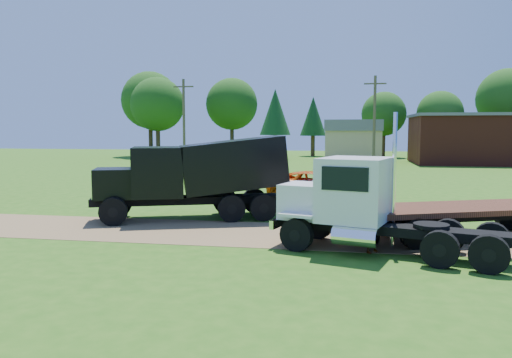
% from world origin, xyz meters
% --- Properties ---
extents(ground, '(140.00, 140.00, 0.00)m').
position_xyz_m(ground, '(0.00, 0.00, 0.00)').
color(ground, '#275A13').
rests_on(ground, ground).
extents(dirt_track, '(120.00, 4.20, 0.01)m').
position_xyz_m(dirt_track, '(0.00, 0.00, 0.01)').
color(dirt_track, olive).
rests_on(dirt_track, ground).
extents(white_semi_tractor, '(6.97, 3.99, 4.12)m').
position_xyz_m(white_semi_tractor, '(3.47, -1.77, 1.41)').
color(white_semi_tractor, black).
rests_on(white_semi_tractor, ground).
extents(black_dump_truck, '(7.88, 4.73, 3.37)m').
position_xyz_m(black_dump_truck, '(-2.74, 2.58, 1.86)').
color(black_dump_truck, black).
rests_on(black_dump_truck, ground).
extents(orange_pickup, '(5.24, 2.61, 1.43)m').
position_xyz_m(orange_pickup, '(1.60, 9.40, 0.71)').
color(orange_pickup, '#E1550A').
rests_on(orange_pickup, ground).
extents(flatbed_trailer, '(8.07, 5.08, 1.99)m').
position_xyz_m(flatbed_trailer, '(7.09, 0.49, 0.85)').
color(flatbed_trailer, '#311B0F').
rests_on(flatbed_trailer, ground).
extents(spectator_a, '(0.67, 0.67, 1.57)m').
position_xyz_m(spectator_a, '(3.93, -2.00, 0.79)').
color(spectator_a, '#999999').
rests_on(spectator_a, ground).
extents(spectator_b, '(1.00, 0.80, 1.99)m').
position_xyz_m(spectator_b, '(2.00, 7.44, 0.99)').
color(spectator_b, '#999999').
rests_on(spectator_b, ground).
extents(brick_building, '(15.40, 10.40, 5.30)m').
position_xyz_m(brick_building, '(18.00, 40.00, 2.66)').
color(brick_building, maroon).
rests_on(brick_building, ground).
extents(tan_shed, '(6.20, 5.40, 4.70)m').
position_xyz_m(tan_shed, '(4.00, 40.00, 2.42)').
color(tan_shed, tan).
rests_on(tan_shed, ground).
extents(utility_poles, '(42.20, 0.28, 9.00)m').
position_xyz_m(utility_poles, '(6.00, 35.00, 4.71)').
color(utility_poles, brown).
rests_on(utility_poles, ground).
extents(tree_row, '(56.93, 14.99, 11.54)m').
position_xyz_m(tree_row, '(-1.05, 50.01, 6.86)').
color(tree_row, '#382416').
rests_on(tree_row, ground).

